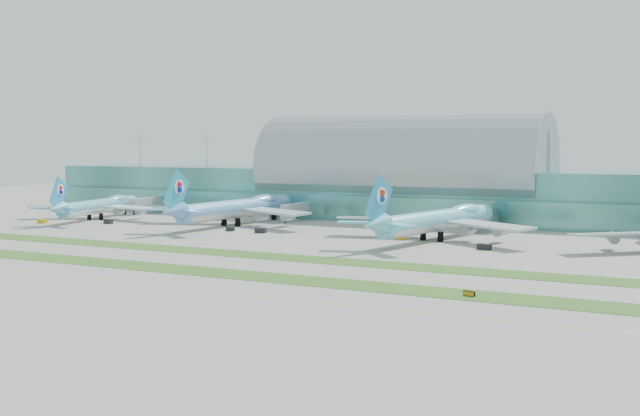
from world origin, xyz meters
The scene contains 18 objects.
ground centered at (0.00, 0.00, 0.00)m, with size 700.00×700.00×0.00m, color gray.
terminal centered at (0.01, 128.79, 14.23)m, with size 340.00×69.10×36.00m.
grass_strip_near centered at (0.00, -28.00, 0.04)m, with size 420.00×12.00×0.08m, color #2D591E.
grass_strip_far centered at (0.00, 2.00, 0.04)m, with size 420.00×12.00×0.08m, color #2D591E.
taxiline_a centered at (0.00, -48.00, 0.01)m, with size 420.00×0.35×0.01m, color yellow.
taxiline_b centered at (0.00, -14.00, 0.01)m, with size 420.00×0.35×0.01m, color yellow.
taxiline_c centered at (0.00, 18.00, 0.01)m, with size 420.00×0.35×0.01m, color yellow.
taxiline_d centered at (0.00, 40.00, 0.01)m, with size 420.00×0.35×0.01m, color yellow.
airliner_a centered at (-106.69, 64.83, 5.71)m, with size 57.65×66.47×18.50m.
airliner_b centered at (-42.61, 69.78, 6.77)m, with size 70.21×79.72×21.94m.
airliner_c centered at (40.24, 59.81, 6.69)m, with size 68.36×78.45×21.68m.
gse_a centered at (-113.69, 40.80, 0.74)m, with size 3.57×1.99×1.48m, color #CC9B0C.
gse_b centered at (-89.29, 50.60, 0.90)m, with size 3.53×1.82×1.80m, color black.
gse_c centered at (-33.35, 50.74, 0.71)m, with size 3.35×1.48×1.43m, color black.
gse_d centered at (-20.59, 50.37, 0.86)m, with size 3.89×1.93×1.71m, color black.
gse_e centered at (29.96, 53.77, 0.67)m, with size 2.91×1.71×1.34m, color orange.
gse_f centered at (60.05, 42.09, 0.87)m, with size 4.10×1.67×1.74m, color black.
taxiway_sign_east centered at (77.56, -29.20, 0.56)m, with size 2.64×0.98×1.13m.
Camera 1 is at (124.15, -182.36, 29.96)m, focal length 45.00 mm.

